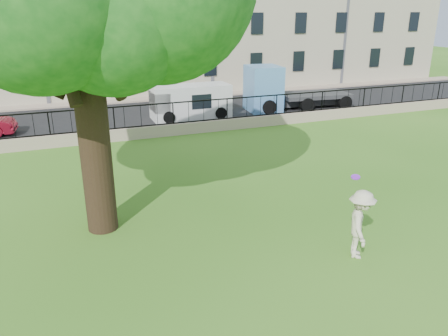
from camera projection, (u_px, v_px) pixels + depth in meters
name	position (u px, v px, depth m)	size (l,w,h in m)	color
ground	(285.00, 241.00, 12.38)	(120.00, 120.00, 0.00)	#306518
retaining_wall	(174.00, 129.00, 22.79)	(50.00, 0.40, 0.60)	gray
iron_railing	(173.00, 113.00, 22.50)	(50.00, 0.05, 1.13)	black
street	(154.00, 116.00, 27.00)	(60.00, 9.00, 0.01)	black
sidewalk	(138.00, 100.00, 31.54)	(60.00, 1.40, 0.12)	gray
building_row	(118.00, 0.00, 34.16)	(56.40, 10.40, 13.80)	#AFA88B
man	(360.00, 224.00, 11.31)	(1.20, 0.69, 1.86)	beige
frisbee	(356.00, 177.00, 12.98)	(0.27, 0.27, 0.03)	purple
white_van	(191.00, 102.00, 26.22)	(4.70, 1.83, 1.97)	silver
blue_truck	(298.00, 87.00, 28.58)	(6.80, 2.41, 2.85)	#5A94D4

